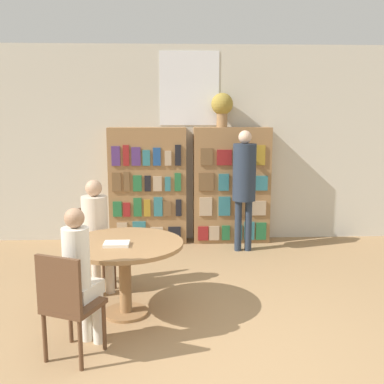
% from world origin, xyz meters
% --- Properties ---
extents(ground_plane, '(16.00, 16.00, 0.00)m').
position_xyz_m(ground_plane, '(0.00, 0.00, 0.00)').
color(ground_plane, '#9E7A51').
extents(wall_back, '(6.40, 0.07, 3.00)m').
position_xyz_m(wall_back, '(0.00, 3.71, 1.51)').
color(wall_back, beige).
rests_on(wall_back, ground_plane).
extents(bookshelf_left, '(1.17, 0.34, 1.77)m').
position_xyz_m(bookshelf_left, '(-0.64, 3.52, 0.88)').
color(bookshelf_left, olive).
rests_on(bookshelf_left, ground_plane).
extents(bookshelf_right, '(1.17, 0.34, 1.77)m').
position_xyz_m(bookshelf_right, '(0.64, 3.52, 0.88)').
color(bookshelf_right, olive).
rests_on(bookshelf_right, ground_plane).
extents(flower_vase, '(0.33, 0.33, 0.51)m').
position_xyz_m(flower_vase, '(0.48, 3.52, 2.08)').
color(flower_vase, '#997047').
rests_on(flower_vase, bookshelf_right).
extents(reading_table, '(1.16, 1.16, 0.75)m').
position_xyz_m(reading_table, '(-0.73, 0.97, 0.62)').
color(reading_table, olive).
rests_on(reading_table, ground_plane).
extents(chair_near_camera, '(0.53, 0.53, 0.91)m').
position_xyz_m(chair_near_camera, '(-1.10, 0.13, 0.51)').
color(chair_near_camera, brown).
rests_on(chair_near_camera, ground_plane).
extents(chair_left_side, '(0.55, 0.55, 0.91)m').
position_xyz_m(chair_left_side, '(-1.20, 1.75, 0.51)').
color(chair_left_side, brown).
rests_on(chair_left_side, ground_plane).
extents(seated_reader_left, '(0.41, 0.42, 1.26)m').
position_xyz_m(seated_reader_left, '(-1.11, 1.60, 0.73)').
color(seated_reader_left, beige).
rests_on(seated_reader_left, ground_plane).
extents(seated_reader_right, '(0.33, 0.38, 1.24)m').
position_xyz_m(seated_reader_right, '(-1.02, 0.30, 0.68)').
color(seated_reader_right, silver).
rests_on(seated_reader_right, ground_plane).
extents(librarian_standing, '(0.33, 0.60, 1.75)m').
position_xyz_m(librarian_standing, '(0.76, 3.02, 1.08)').
color(librarian_standing, '#232D3D').
rests_on(librarian_standing, ground_plane).
extents(open_book_on_table, '(0.24, 0.18, 0.03)m').
position_xyz_m(open_book_on_table, '(-0.79, 0.86, 0.76)').
color(open_book_on_table, silver).
rests_on(open_book_on_table, reading_table).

